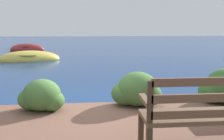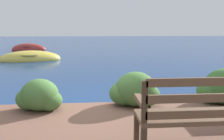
# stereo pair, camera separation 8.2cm
# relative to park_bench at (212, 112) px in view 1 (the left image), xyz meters

# --- Properties ---
(ground_plane) EXTENTS (80.00, 80.00, 0.00)m
(ground_plane) POSITION_rel_park_bench_xyz_m (-1.37, 2.05, -0.71)
(ground_plane) COLOR navy
(park_bench) EXTENTS (1.59, 0.48, 0.93)m
(park_bench) POSITION_rel_park_bench_xyz_m (0.00, 0.00, 0.00)
(park_bench) COLOR #433123
(park_bench) RESTS_ON patio_terrace
(hedge_clump_left) EXTENTS (0.82, 0.59, 0.56)m
(hedge_clump_left) POSITION_rel_park_bench_xyz_m (-2.22, 1.69, -0.24)
(hedge_clump_left) COLOR #426B33
(hedge_clump_left) RESTS_ON patio_terrace
(hedge_clump_centre) EXTENTS (0.93, 0.67, 0.64)m
(hedge_clump_centre) POSITION_rel_park_bench_xyz_m (-0.51, 1.81, -0.21)
(hedge_clump_centre) COLOR #426B33
(hedge_clump_centre) RESTS_ON patio_terrace
(rowboat_nearest) EXTENTS (3.17, 1.82, 0.87)m
(rowboat_nearest) POSITION_rel_park_bench_xyz_m (-4.36, 10.04, -0.63)
(rowboat_nearest) COLOR #DBC64C
(rowboat_nearest) RESTS_ON ground_plane
(rowboat_mid) EXTENTS (2.44, 1.08, 0.90)m
(rowboat_mid) POSITION_rel_park_bench_xyz_m (-5.69, 15.31, -0.63)
(rowboat_mid) COLOR #9E2D28
(rowboat_mid) RESTS_ON ground_plane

